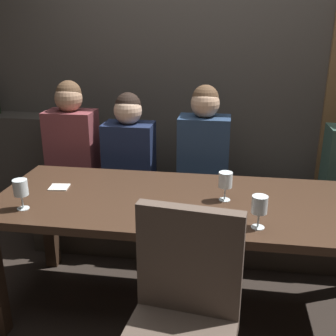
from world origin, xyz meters
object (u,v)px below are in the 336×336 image
at_px(dining_table, 190,214).
at_px(wine_glass_near_left, 259,206).
at_px(banquette_bench, 198,224).
at_px(espresso_cup, 212,220).
at_px(diner_far_end, 204,146).
at_px(wine_glass_end_left, 21,189).
at_px(chair_near_side, 182,314).
at_px(diner_redhead, 72,140).
at_px(diner_bearded, 129,148).
at_px(wine_glass_end_right, 225,181).

xyz_separation_m(dining_table, wine_glass_near_left, (0.35, -0.28, 0.20)).
distance_m(banquette_bench, espresso_cup, 1.13).
bearing_deg(diner_far_end, dining_table, -91.75).
distance_m(wine_glass_end_left, espresso_cup, 1.00).
xyz_separation_m(chair_near_side, diner_redhead, (-1.00, 1.44, 0.29)).
xyz_separation_m(dining_table, diner_bearded, (-0.52, 0.69, 0.16)).
xyz_separation_m(banquette_bench, wine_glass_end_left, (-0.86, -0.95, 0.62)).
relative_size(diner_bearded, espresso_cup, 6.36).
height_order(diner_redhead, wine_glass_end_right, diner_redhead).
relative_size(dining_table, wine_glass_near_left, 13.41).
bearing_deg(diner_far_end, wine_glass_near_left, -71.66).
xyz_separation_m(diner_redhead, wine_glass_end_left, (0.10, -0.97, 0.01)).
height_order(wine_glass_end_left, wine_glass_end_right, same).
bearing_deg(wine_glass_near_left, diner_redhead, 142.94).
height_order(wine_glass_end_left, espresso_cup, wine_glass_end_left).
relative_size(diner_far_end, wine_glass_end_right, 5.03).
height_order(banquette_bench, wine_glass_end_right, wine_glass_end_right).
distance_m(dining_table, diner_bearded, 0.88).
bearing_deg(chair_near_side, wine_glass_near_left, 55.10).
bearing_deg(wine_glass_end_left, espresso_cup, -2.09).
height_order(diner_redhead, diner_bearded, diner_redhead).
bearing_deg(espresso_cup, diner_far_end, 96.17).
relative_size(dining_table, chair_near_side, 2.24).
height_order(chair_near_side, wine_glass_end_left, chair_near_side).
distance_m(banquette_bench, wine_glass_end_right, 0.94).
xyz_separation_m(diner_far_end, espresso_cup, (0.11, -1.00, -0.07)).
height_order(banquette_bench, wine_glass_end_left, wine_glass_end_left).
height_order(wine_glass_near_left, espresso_cup, wine_glass_near_left).
xyz_separation_m(chair_near_side, diner_far_end, (-0.02, 1.44, 0.28)).
bearing_deg(chair_near_side, wine_glass_end_left, 152.56).
bearing_deg(wine_glass_end_right, banquette_bench, 105.43).
relative_size(diner_bearded, diner_far_end, 0.93).
bearing_deg(diner_bearded, diner_redhead, 177.08).
bearing_deg(diner_bearded, diner_far_end, 2.49).
bearing_deg(dining_table, diner_bearded, 126.90).
xyz_separation_m(wine_glass_end_left, espresso_cup, (0.99, -0.04, -0.09)).
bearing_deg(wine_glass_end_left, banquette_bench, 47.77).
relative_size(wine_glass_end_right, espresso_cup, 1.37).
bearing_deg(diner_bearded, espresso_cup, -56.43).
height_order(dining_table, wine_glass_end_right, wine_glass_end_right).
bearing_deg(banquette_bench, wine_glass_near_left, -70.23).
distance_m(chair_near_side, diner_redhead, 1.78).
height_order(diner_bearded, diner_far_end, diner_far_end).
bearing_deg(diner_bearded, wine_glass_end_right, -43.47).
xyz_separation_m(diner_far_end, wine_glass_near_left, (0.33, -0.99, 0.01)).
distance_m(diner_redhead, wine_glass_near_left, 1.65).
bearing_deg(chair_near_side, wine_glass_end_right, 78.94).
height_order(chair_near_side, espresso_cup, chair_near_side).
relative_size(diner_redhead, diner_bearded, 1.09).
xyz_separation_m(chair_near_side, wine_glass_near_left, (0.31, 0.44, 0.29)).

